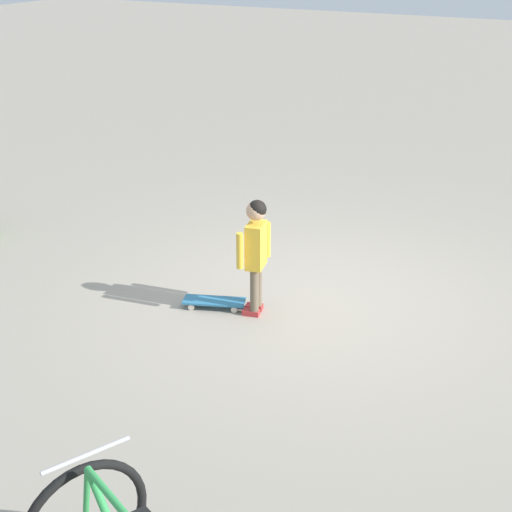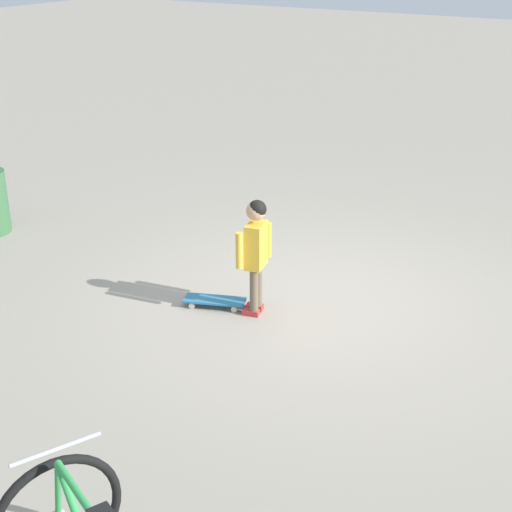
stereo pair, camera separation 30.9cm
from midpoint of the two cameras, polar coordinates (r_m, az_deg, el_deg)
name	(u,v)px [view 1 (the left image)]	position (r m, az deg, el deg)	size (l,w,h in m)	color
ground_plane	(318,297)	(7.20, 3.42, -3.05)	(50.00, 50.00, 0.00)	#9E9384
child_person	(256,245)	(6.63, -1.35, 0.83)	(0.22, 0.40, 1.06)	brown
skateboard	(214,302)	(6.99, -4.39, -3.39)	(0.59, 0.38, 0.07)	teal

